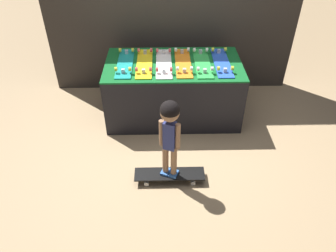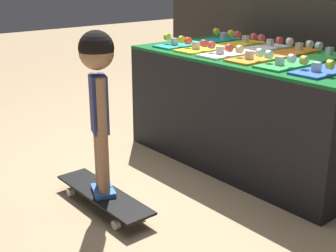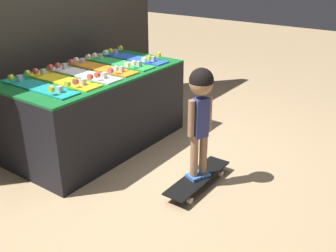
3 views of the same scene
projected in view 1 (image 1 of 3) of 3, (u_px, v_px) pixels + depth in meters
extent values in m
plane|color=tan|center=(174.00, 138.00, 4.16)|extent=(16.00, 16.00, 0.00)
cube|color=#332D28|center=(172.00, 6.00, 4.43)|extent=(3.52, 0.10, 2.48)
cube|color=black|center=(173.00, 90.00, 4.37)|extent=(1.73, 0.95, 0.75)
cube|color=#146028|center=(173.00, 64.00, 4.13)|extent=(1.73, 0.95, 0.02)
cube|color=teal|center=(125.00, 63.00, 4.11)|extent=(0.19, 0.79, 0.01)
cube|color=#B7B7BC|center=(127.00, 52.00, 4.30)|extent=(0.04, 0.04, 0.05)
cylinder|color=yellow|center=(133.00, 50.00, 4.28)|extent=(0.03, 0.05, 0.05)
cylinder|color=yellow|center=(120.00, 50.00, 4.28)|extent=(0.03, 0.05, 0.05)
cube|color=#B7B7BC|center=(123.00, 71.00, 3.89)|extent=(0.04, 0.04, 0.05)
cylinder|color=yellow|center=(130.00, 69.00, 3.87)|extent=(0.03, 0.05, 0.05)
cylinder|color=yellow|center=(116.00, 69.00, 3.87)|extent=(0.03, 0.05, 0.05)
cube|color=yellow|center=(144.00, 63.00, 4.11)|extent=(0.19, 0.79, 0.01)
cube|color=#B7B7BC|center=(145.00, 52.00, 4.30)|extent=(0.04, 0.04, 0.05)
cylinder|color=#D84C4C|center=(151.00, 50.00, 4.28)|extent=(0.03, 0.05, 0.05)
cylinder|color=#D84C4C|center=(139.00, 50.00, 4.28)|extent=(0.03, 0.05, 0.05)
cube|color=#B7B7BC|center=(144.00, 71.00, 3.88)|extent=(0.04, 0.04, 0.05)
cylinder|color=#D84C4C|center=(150.00, 69.00, 3.87)|extent=(0.03, 0.05, 0.05)
cylinder|color=#D84C4C|center=(137.00, 69.00, 3.87)|extent=(0.03, 0.05, 0.05)
cube|color=white|center=(164.00, 64.00, 4.11)|extent=(0.19, 0.79, 0.01)
cube|color=#B7B7BC|center=(164.00, 52.00, 4.29)|extent=(0.04, 0.04, 0.05)
cylinder|color=#D84C4C|center=(170.00, 50.00, 4.28)|extent=(0.03, 0.05, 0.05)
cylinder|color=#D84C4C|center=(157.00, 50.00, 4.28)|extent=(0.03, 0.05, 0.05)
cube|color=#B7B7BC|center=(164.00, 71.00, 3.88)|extent=(0.04, 0.04, 0.05)
cylinder|color=#D84C4C|center=(171.00, 69.00, 3.87)|extent=(0.03, 0.05, 0.05)
cylinder|color=#D84C4C|center=(157.00, 69.00, 3.86)|extent=(0.03, 0.05, 0.05)
cube|color=orange|center=(183.00, 63.00, 4.12)|extent=(0.19, 0.79, 0.01)
cube|color=#B7B7BC|center=(182.00, 51.00, 4.31)|extent=(0.04, 0.04, 0.05)
cylinder|color=white|center=(188.00, 50.00, 4.29)|extent=(0.03, 0.05, 0.05)
cylinder|color=white|center=(176.00, 50.00, 4.29)|extent=(0.03, 0.05, 0.05)
cube|color=#B7B7BC|center=(184.00, 71.00, 3.89)|extent=(0.04, 0.04, 0.05)
cylinder|color=white|center=(191.00, 69.00, 3.88)|extent=(0.03, 0.05, 0.05)
cylinder|color=white|center=(178.00, 69.00, 3.88)|extent=(0.03, 0.05, 0.05)
cube|color=green|center=(202.00, 63.00, 4.12)|extent=(0.19, 0.79, 0.01)
cube|color=#B7B7BC|center=(201.00, 52.00, 4.30)|extent=(0.04, 0.04, 0.05)
cylinder|color=white|center=(207.00, 50.00, 4.29)|extent=(0.03, 0.05, 0.05)
cylinder|color=white|center=(194.00, 50.00, 4.29)|extent=(0.03, 0.05, 0.05)
cube|color=#B7B7BC|center=(205.00, 71.00, 3.89)|extent=(0.04, 0.04, 0.05)
cylinder|color=white|center=(212.00, 69.00, 3.88)|extent=(0.03, 0.05, 0.05)
cylinder|color=white|center=(198.00, 69.00, 3.87)|extent=(0.03, 0.05, 0.05)
cube|color=blue|center=(222.00, 63.00, 4.13)|extent=(0.19, 0.79, 0.01)
cube|color=#B7B7BC|center=(219.00, 51.00, 4.31)|extent=(0.04, 0.04, 0.05)
cylinder|color=yellow|center=(225.00, 49.00, 4.30)|extent=(0.03, 0.05, 0.05)
cylinder|color=yellow|center=(213.00, 49.00, 4.30)|extent=(0.03, 0.05, 0.05)
cube|color=#B7B7BC|center=(225.00, 70.00, 3.90)|extent=(0.04, 0.04, 0.05)
cylinder|color=yellow|center=(232.00, 68.00, 3.89)|extent=(0.03, 0.05, 0.05)
cylinder|color=yellow|center=(218.00, 68.00, 3.88)|extent=(0.03, 0.05, 0.05)
cube|color=black|center=(170.00, 174.00, 3.56)|extent=(0.76, 0.20, 0.01)
cube|color=#B7B7BC|center=(192.00, 176.00, 3.58)|extent=(0.04, 0.04, 0.05)
cylinder|color=white|center=(192.00, 172.00, 3.66)|extent=(0.05, 0.03, 0.05)
cylinder|color=white|center=(193.00, 183.00, 3.53)|extent=(0.05, 0.03, 0.05)
cube|color=#B7B7BC|center=(147.00, 176.00, 3.57)|extent=(0.04, 0.04, 0.05)
cylinder|color=white|center=(147.00, 172.00, 3.66)|extent=(0.05, 0.03, 0.05)
cylinder|color=white|center=(146.00, 184.00, 3.52)|extent=(0.05, 0.03, 0.05)
cube|color=#3870C6|center=(174.00, 174.00, 3.53)|extent=(0.12, 0.14, 0.03)
cylinder|color=#997051|center=(174.00, 160.00, 3.41)|extent=(0.07, 0.07, 0.37)
cube|color=#3870C6|center=(166.00, 172.00, 3.56)|extent=(0.12, 0.14, 0.03)
cylinder|color=#997051|center=(165.00, 158.00, 3.43)|extent=(0.07, 0.07, 0.37)
cube|color=navy|center=(170.00, 136.00, 3.23)|extent=(0.14, 0.12, 0.33)
cylinder|color=#997051|center=(178.00, 137.00, 3.19)|extent=(0.05, 0.05, 0.30)
cylinder|color=#997051|center=(162.00, 133.00, 3.24)|extent=(0.05, 0.05, 0.30)
sphere|color=#997051|center=(170.00, 112.00, 3.05)|extent=(0.19, 0.19, 0.19)
sphere|color=black|center=(170.00, 110.00, 3.04)|extent=(0.19, 0.19, 0.19)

